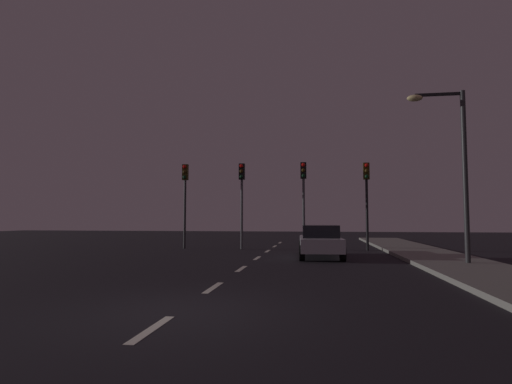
{
  "coord_description": "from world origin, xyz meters",
  "views": [
    {
      "loc": [
        2.51,
        -7.27,
        1.69
      ],
      "look_at": [
        -0.86,
        15.73,
        3.22
      ],
      "focal_mm": 28.53,
      "sensor_mm": 36.0,
      "label": 1
    }
  ],
  "objects": [
    {
      "name": "ground_plane",
      "position": [
        0.0,
        7.0,
        0.0
      ],
      "size": [
        80.0,
        80.0,
        0.0
      ],
      "primitive_type": "plane",
      "color": "black"
    },
    {
      "name": "lane_stripe_second",
      "position": [
        0.0,
        2.6,
        0.0
      ],
      "size": [
        0.16,
        1.6,
        0.01
      ],
      "primitive_type": "cube",
      "color": "silver",
      "rests_on": "ground_plane"
    },
    {
      "name": "lane_stripe_nearest",
      "position": [
        0.0,
        -1.2,
        0.0
      ],
      "size": [
        0.16,
        1.6,
        0.01
      ],
      "primitive_type": "cube",
      "color": "silver",
      "rests_on": "ground_plane"
    },
    {
      "name": "lane_stripe_fourth",
      "position": [
        0.0,
        10.2,
        0.0
      ],
      "size": [
        0.16,
        1.6,
        0.01
      ],
      "primitive_type": "cube",
      "color": "silver",
      "rests_on": "ground_plane"
    },
    {
      "name": "lane_stripe_sixth",
      "position": [
        0.0,
        17.8,
        0.0
      ],
      "size": [
        0.16,
        1.6,
        0.01
      ],
      "primitive_type": "cube",
      "color": "silver",
      "rests_on": "ground_plane"
    },
    {
      "name": "traffic_signal_far_left",
      "position": [
        -4.88,
        15.1,
        3.38
      ],
      "size": [
        0.32,
        0.38,
        4.81
      ],
      "color": "#2D2D30",
      "rests_on": "ground_plane"
    },
    {
      "name": "lane_stripe_third",
      "position": [
        0.0,
        6.4,
        0.0
      ],
      "size": [
        0.16,
        1.6,
        0.01
      ],
      "primitive_type": "cube",
      "color": "silver",
      "rests_on": "ground_plane"
    },
    {
      "name": "traffic_signal_center_right",
      "position": [
        1.87,
        15.1,
        3.37
      ],
      "size": [
        0.32,
        0.38,
        4.8
      ],
      "color": "#4C4C51",
      "rests_on": "ground_plane"
    },
    {
      "name": "lane_stripe_seventh",
      "position": [
        0.0,
        21.6,
        0.0
      ],
      "size": [
        0.16,
        1.6,
        0.01
      ],
      "primitive_type": "cube",
      "color": "silver",
      "rests_on": "ground_plane"
    },
    {
      "name": "street_lamp_right",
      "position": [
        7.45,
        8.06,
        3.87
      ],
      "size": [
        2.02,
        0.36,
        6.31
      ],
      "color": "#2D2D30",
      "rests_on": "ground_plane"
    },
    {
      "name": "traffic_signal_center_left",
      "position": [
        -1.58,
        15.1,
        3.37
      ],
      "size": [
        0.32,
        0.38,
        4.79
      ],
      "color": "#4C4C51",
      "rests_on": "ground_plane"
    },
    {
      "name": "lane_stripe_fifth",
      "position": [
        0.0,
        14.0,
        0.0
      ],
      "size": [
        0.16,
        1.6,
        0.01
      ],
      "primitive_type": "cube",
      "color": "silver",
      "rests_on": "ground_plane"
    },
    {
      "name": "sidewalk_curb_right",
      "position": [
        7.5,
        7.0,
        0.07
      ],
      "size": [
        3.0,
        40.0,
        0.15
      ],
      "primitive_type": "cube",
      "color": "gray",
      "rests_on": "ground_plane"
    },
    {
      "name": "traffic_signal_far_right",
      "position": [
        5.24,
        15.1,
        3.31
      ],
      "size": [
        0.32,
        0.38,
        4.71
      ],
      "color": "black",
      "rests_on": "ground_plane"
    },
    {
      "name": "car_stopped_ahead",
      "position": [
        2.69,
        10.91,
        0.73
      ],
      "size": [
        2.01,
        4.57,
        1.42
      ],
      "color": "silver",
      "rests_on": "ground_plane"
    }
  ]
}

